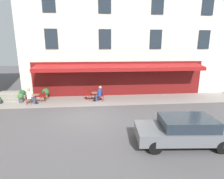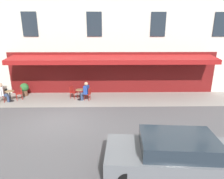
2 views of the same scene
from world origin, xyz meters
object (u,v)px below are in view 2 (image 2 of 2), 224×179
object	(u,v)px
cafe_table_near_entrance	(10,95)
cafe_chair_red_under_awning	(73,91)
cafe_chair_red_near_door	(20,92)
seated_patron_in_white	(3,92)
cafe_chair_red_back_row	(88,93)
seated_companion_in_blue	(85,91)
parked_car_grey	(173,153)
cafe_table_mid_terrace	(80,93)
potted_plant_entrance_left	(24,88)

from	to	relation	value
cafe_table_near_entrance	cafe_chair_red_under_awning	world-z (taller)	cafe_chair_red_under_awning
cafe_table_near_entrance	cafe_chair_red_near_door	xyz separation A→B (m)	(-0.52, -0.35, 0.06)
cafe_chair_red_near_door	seated_patron_in_white	bearing A→B (deg)	28.53
cafe_chair_red_back_row	seated_companion_in_blue	bearing A→B (deg)	-14.67
seated_patron_in_white	parked_car_grey	distance (m)	11.66
cafe_chair_red_under_awning	parked_car_grey	bearing A→B (deg)	121.48
cafe_chair_red_near_door	seated_patron_in_white	world-z (taller)	seated_patron_in_white
cafe_chair_red_near_door	cafe_table_mid_terrace	distance (m)	4.27
seated_patron_in_white	seated_companion_in_blue	xyz separation A→B (m)	(-5.59, -0.28, -0.01)
cafe_chair_red_near_door	cafe_chair_red_under_awning	world-z (taller)	same
potted_plant_entrance_left	parked_car_grey	size ratio (longest dim) A/B	0.22
cafe_table_mid_terrace	seated_patron_in_white	bearing A→B (deg)	4.27
cafe_chair_red_back_row	potted_plant_entrance_left	xyz separation A→B (m)	(4.93, -1.14, 0.03)
seated_companion_in_blue	parked_car_grey	bearing A→B (deg)	117.14
cafe_chair_red_back_row	seated_companion_in_blue	distance (m)	0.27
cafe_chair_red_near_door	cafe_chair_red_back_row	xyz separation A→B (m)	(-4.88, 0.27, 0.00)
potted_plant_entrance_left	parked_car_grey	bearing A→B (deg)	135.30
seated_companion_in_blue	cafe_chair_red_near_door	bearing A→B (deg)	-2.63
cafe_table_near_entrance	cafe_chair_red_back_row	distance (m)	5.41
seated_patron_in_white	seated_companion_in_blue	size ratio (longest dim) A/B	1.02
cafe_chair_red_near_door	seated_patron_in_white	xyz separation A→B (m)	(0.91, 0.50, 0.17)
cafe_table_near_entrance	potted_plant_entrance_left	xyz separation A→B (m)	(-0.48, -1.22, 0.09)
cafe_table_mid_terrace	parked_car_grey	bearing A→B (deg)	119.24
cafe_table_near_entrance	cafe_chair_red_under_awning	bearing A→B (deg)	-172.84
cafe_table_mid_terrace	cafe_chair_red_under_awning	distance (m)	0.63
cafe_chair_red_under_awning	potted_plant_entrance_left	xyz separation A→B (m)	(3.75, -0.69, 0.03)
cafe_table_mid_terrace	cafe_chair_red_back_row	world-z (taller)	cafe_chair_red_back_row
cafe_table_mid_terrace	seated_companion_in_blue	bearing A→B (deg)	165.33
cafe_chair_red_near_door	cafe_chair_red_back_row	bearing A→B (deg)	176.85
cafe_chair_red_near_door	cafe_table_near_entrance	bearing A→B (deg)	33.99
cafe_chair_red_near_door	cafe_chair_red_under_awning	xyz separation A→B (m)	(-3.71, -0.18, 0.00)
seated_patron_in_white	parked_car_grey	size ratio (longest dim) A/B	0.31
cafe_table_mid_terrace	cafe_chair_red_back_row	distance (m)	0.63
seated_patron_in_white	potted_plant_entrance_left	bearing A→B (deg)	-122.55
cafe_table_mid_terrace	seated_companion_in_blue	distance (m)	0.47
cafe_chair_red_back_row	cafe_table_mid_terrace	bearing A→B (deg)	-14.67
cafe_chair_red_under_awning	seated_patron_in_white	bearing A→B (deg)	8.30
seated_patron_in_white	cafe_chair_red_near_door	bearing A→B (deg)	-151.47
cafe_chair_red_under_awning	seated_patron_in_white	distance (m)	4.67
cafe_chair_red_near_door	parked_car_grey	distance (m)	11.27
cafe_table_mid_terrace	cafe_chair_red_under_awning	xyz separation A→B (m)	(0.56, -0.29, 0.06)
cafe_chair_red_near_door	parked_car_grey	xyz separation A→B (m)	(-8.41, 7.50, 0.16)
cafe_chair_red_near_door	seated_companion_in_blue	distance (m)	4.68
cafe_chair_red_near_door	seated_companion_in_blue	size ratio (longest dim) A/B	0.68
cafe_table_near_entrance	seated_companion_in_blue	world-z (taller)	seated_companion_in_blue
cafe_table_near_entrance	cafe_table_mid_terrace	bearing A→B (deg)	-177.08
cafe_table_mid_terrace	parked_car_grey	size ratio (longest dim) A/B	0.17
cafe_table_mid_terrace	cafe_chair_red_under_awning	world-z (taller)	cafe_chair_red_under_awning
cafe_table_mid_terrace	potted_plant_entrance_left	distance (m)	4.43
potted_plant_entrance_left	cafe_chair_red_back_row	bearing A→B (deg)	167.01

